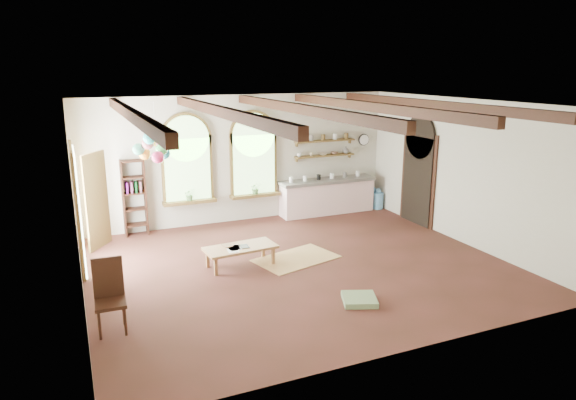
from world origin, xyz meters
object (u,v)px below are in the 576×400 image
coffee_table (240,249)px  side_chair (111,311)px  kitchen_counter (327,196)px  balloon_cluster (156,145)px

coffee_table → side_chair: bearing=-146.1°
kitchen_counter → coffee_table: size_ratio=1.83×
kitchen_counter → balloon_cluster: bearing=-160.6°
kitchen_counter → coffee_table: (-3.36, -2.74, -0.12)m
side_chair → balloon_cluster: bearing=66.2°
side_chair → balloon_cluster: balloon_cluster is taller
side_chair → balloon_cluster: (1.25, 2.83, 2.03)m
coffee_table → balloon_cluster: balloon_cluster is taller
kitchen_counter → balloon_cluster: size_ratio=2.33×
kitchen_counter → side_chair: size_ratio=2.40×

